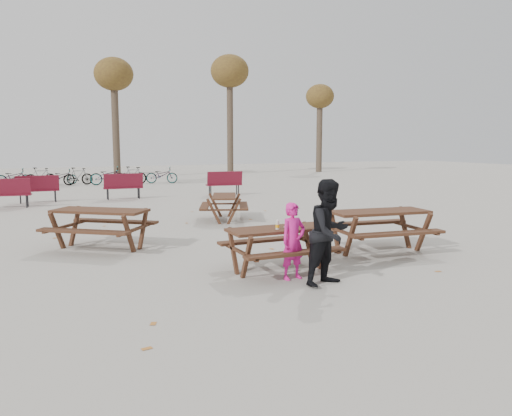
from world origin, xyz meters
name	(u,v)px	position (x,y,z in m)	size (l,w,h in m)	color
ground	(279,271)	(0.00, 0.00, 0.00)	(80.00, 80.00, 0.00)	gray
main_picnic_table	(279,238)	(0.00, 0.00, 0.59)	(1.80, 1.45, 0.78)	#361E13
food_tray	(290,227)	(0.14, -0.12, 0.79)	(0.18, 0.11, 0.04)	white
bread_roll	(290,225)	(0.14, -0.12, 0.83)	(0.14, 0.06, 0.05)	tan
soda_bottle	(277,225)	(-0.11, -0.13, 0.85)	(0.07, 0.07, 0.17)	silver
child	(293,241)	(-0.02, -0.53, 0.64)	(0.46, 0.31, 1.27)	#DC1B89
adult	(329,232)	(0.35, -1.04, 0.84)	(0.82, 0.64, 1.68)	black
picnic_table_east	(379,231)	(2.57, 0.55, 0.43)	(2.00, 1.61, 0.86)	#361E13
picnic_table_north	(101,229)	(-2.61, 3.21, 0.42)	(1.96, 1.58, 0.84)	#361E13
picnic_table_far	(224,208)	(1.15, 5.81, 0.36)	(1.68, 1.35, 0.72)	#361E13
park_bench_row	(104,188)	(-1.37, 12.17, 0.52)	(9.82, 1.88, 1.03)	maroon
bicycle_row	(88,176)	(-1.21, 20.05, 0.46)	(9.16, 2.27, 0.97)	black
tree_row	(111,78)	(0.90, 25.15, 6.19)	(32.17, 3.52, 8.26)	#382B21
fallen_leaves	(249,243)	(0.50, 2.50, 0.00)	(11.00, 11.00, 0.01)	#AC6729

